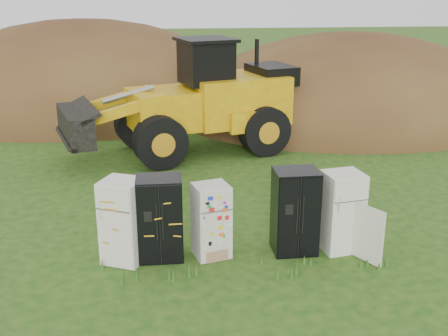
# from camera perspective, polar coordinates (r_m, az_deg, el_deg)

# --- Properties ---
(ground) EXTENTS (120.00, 120.00, 0.00)m
(ground) POSITION_cam_1_polar(r_m,az_deg,el_deg) (12.30, 1.32, -8.66)
(ground) COLOR #1B4612
(ground) RESTS_ON ground
(fridge_leftmost) EXTENTS (1.02, 1.01, 1.79)m
(fridge_leftmost) POSITION_cam_1_polar(r_m,az_deg,el_deg) (11.83, -10.19, -5.32)
(fridge_leftmost) COLOR silver
(fridge_leftmost) RESTS_ON ground
(fridge_black_side) EXTENTS (0.94, 0.74, 1.79)m
(fridge_black_side) POSITION_cam_1_polar(r_m,az_deg,el_deg) (11.85, -6.52, -5.09)
(fridge_black_side) COLOR black
(fridge_black_side) RESTS_ON ground
(fridge_sticker) EXTENTS (0.86, 0.82, 1.60)m
(fridge_sticker) POSITION_cam_1_polar(r_m,az_deg,el_deg) (11.89, -1.30, -5.37)
(fridge_sticker) COLOR white
(fridge_sticker) RESTS_ON ground
(fridge_black_right) EXTENTS (0.94, 0.79, 1.85)m
(fridge_black_right) POSITION_cam_1_polar(r_m,az_deg,el_deg) (12.14, 7.22, -4.37)
(fridge_black_right) COLOR black
(fridge_black_right) RESTS_ON ground
(fridge_open_door) EXTENTS (0.92, 0.87, 1.76)m
(fridge_open_door) POSITION_cam_1_polar(r_m,az_deg,el_deg) (12.40, 11.84, -4.35)
(fridge_open_door) COLOR silver
(fridge_open_door) RESTS_ON ground
(wheel_loader) EXTENTS (8.51, 5.40, 3.83)m
(wheel_loader) POSITION_cam_1_polar(r_m,az_deg,el_deg) (18.77, -4.58, 7.09)
(wheel_loader) COLOR gold
(wheel_loader) RESTS_ON ground
(dirt_mound_right) EXTENTS (14.02, 10.28, 7.28)m
(dirt_mound_right) POSITION_cam_1_polar(r_m,az_deg,el_deg) (24.58, 12.42, 4.89)
(dirt_mound_right) COLOR #452616
(dirt_mound_right) RESTS_ON ground
(dirt_mound_left) EXTENTS (15.35, 11.52, 8.07)m
(dirt_mound_left) POSITION_cam_1_polar(r_m,az_deg,el_deg) (26.79, -13.81, 5.89)
(dirt_mound_left) COLOR #452616
(dirt_mound_left) RESTS_ON ground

